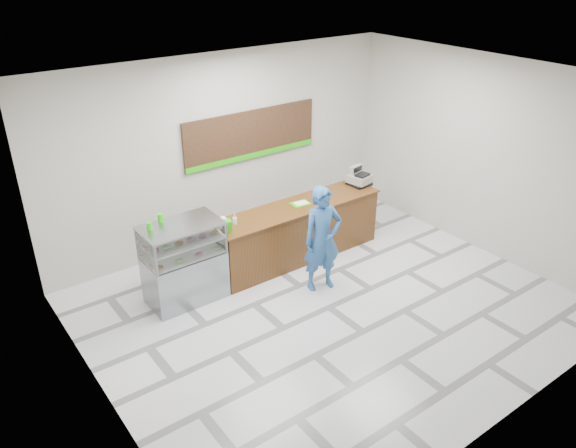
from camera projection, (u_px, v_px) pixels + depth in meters
floor at (329, 307)px, 8.80m from camera, size 7.00×7.00×0.00m
back_wall at (225, 150)px, 10.16m from camera, size 7.00×0.00×7.00m
ceiling at (338, 83)px, 7.22m from camera, size 7.00×7.00×0.00m
sales_counter at (297, 232)px, 9.97m from camera, size 3.26×0.76×1.03m
display_case at (184, 262)px, 8.72m from camera, size 1.22×0.72×1.33m
menu_board at (252, 135)px, 10.34m from camera, size 2.80×0.06×0.90m
cash_register at (359, 178)px, 10.52m from camera, size 0.44×0.45×0.35m
card_terminal at (318, 200)px, 9.91m from camera, size 0.11×0.17×0.04m
serving_tray at (300, 204)px, 9.79m from camera, size 0.35×0.27×0.02m
napkin_box at (222, 222)px, 9.03m from camera, size 0.15×0.15×0.13m
straw_cup at (235, 221)px, 9.09m from camera, size 0.07×0.07×0.11m
promo_box at (225, 226)px, 8.84m from camera, size 0.23×0.19×0.18m
donut_decal at (317, 202)px, 9.86m from camera, size 0.16×0.16×0.00m
green_cup_left at (150, 226)px, 8.23m from camera, size 0.08×0.08×0.13m
green_cup_right at (161, 218)px, 8.47m from camera, size 0.09×0.09×0.14m
customer at (322, 239)px, 8.94m from camera, size 0.73×0.57×1.78m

